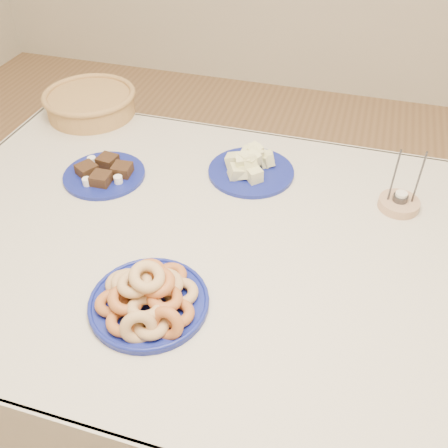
{
  "coord_description": "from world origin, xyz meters",
  "views": [
    {
      "loc": [
        0.25,
        -0.9,
        1.62
      ],
      "look_at": [
        0.0,
        -0.05,
        0.85
      ],
      "focal_mm": 40.0,
      "sensor_mm": 36.0,
      "label": 1
    }
  ],
  "objects_px": {
    "brownie_plate": "(104,173)",
    "melon_plate": "(251,166)",
    "candle_holder": "(399,203)",
    "wicker_basket": "(90,102)",
    "dining_table": "(229,270)",
    "donut_platter": "(148,298)"
  },
  "relations": [
    {
      "from": "melon_plate",
      "to": "brownie_plate",
      "type": "height_order",
      "value": "melon_plate"
    },
    {
      "from": "brownie_plate",
      "to": "candle_holder",
      "type": "xyz_separation_m",
      "value": [
        0.84,
        0.1,
        0.0
      ]
    },
    {
      "from": "dining_table",
      "to": "brownie_plate",
      "type": "height_order",
      "value": "brownie_plate"
    },
    {
      "from": "candle_holder",
      "to": "melon_plate",
      "type": "bearing_deg",
      "value": 174.75
    },
    {
      "from": "melon_plate",
      "to": "wicker_basket",
      "type": "relative_size",
      "value": 0.79
    },
    {
      "from": "melon_plate",
      "to": "candle_holder",
      "type": "distance_m",
      "value": 0.43
    },
    {
      "from": "brownie_plate",
      "to": "candle_holder",
      "type": "relative_size",
      "value": 1.64
    },
    {
      "from": "brownie_plate",
      "to": "melon_plate",
      "type": "bearing_deg",
      "value": 18.5
    },
    {
      "from": "dining_table",
      "to": "brownie_plate",
      "type": "distance_m",
      "value": 0.48
    },
    {
      "from": "melon_plate",
      "to": "wicker_basket",
      "type": "height_order",
      "value": "melon_plate"
    },
    {
      "from": "candle_holder",
      "to": "dining_table",
      "type": "bearing_deg",
      "value": -147.02
    },
    {
      "from": "wicker_basket",
      "to": "donut_platter",
      "type": "bearing_deg",
      "value": -54.49
    },
    {
      "from": "dining_table",
      "to": "melon_plate",
      "type": "xyz_separation_m",
      "value": [
        -0.02,
        0.3,
        0.13
      ]
    },
    {
      "from": "brownie_plate",
      "to": "candle_holder",
      "type": "distance_m",
      "value": 0.85
    },
    {
      "from": "donut_platter",
      "to": "wicker_basket",
      "type": "relative_size",
      "value": 0.95
    },
    {
      "from": "wicker_basket",
      "to": "candle_holder",
      "type": "relative_size",
      "value": 1.97
    },
    {
      "from": "dining_table",
      "to": "brownie_plate",
      "type": "xyz_separation_m",
      "value": [
        -0.44,
        0.17,
        0.12
      ]
    },
    {
      "from": "dining_table",
      "to": "melon_plate",
      "type": "height_order",
      "value": "melon_plate"
    },
    {
      "from": "dining_table",
      "to": "donut_platter",
      "type": "distance_m",
      "value": 0.31
    },
    {
      "from": "donut_platter",
      "to": "melon_plate",
      "type": "relative_size",
      "value": 1.21
    },
    {
      "from": "dining_table",
      "to": "donut_platter",
      "type": "xyz_separation_m",
      "value": [
        -0.11,
        -0.26,
        0.14
      ]
    },
    {
      "from": "brownie_plate",
      "to": "candle_holder",
      "type": "height_order",
      "value": "candle_holder"
    }
  ]
}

